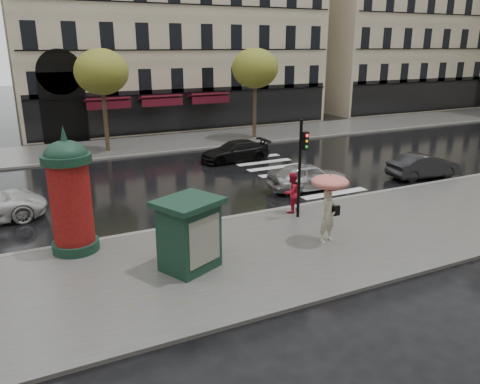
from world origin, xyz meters
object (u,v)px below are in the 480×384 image
man_burgundy (195,232)px  car_silver (307,176)px  car_black (235,151)px  woman_umbrella (329,197)px  morris_column (70,193)px  traffic_light (301,160)px  newsstand (189,233)px  car_darkgrey (424,166)px  woman_red (292,193)px

man_burgundy → car_silver: size_ratio=0.41×
car_black → woman_umbrella: bearing=-10.9°
car_silver → man_burgundy: bearing=125.4°
morris_column → car_silver: 11.66m
traffic_light → woman_umbrella: bearing=-100.1°
newsstand → morris_column: bearing=135.5°
morris_column → car_silver: size_ratio=1.07×
car_silver → car_darkgrey: bearing=-94.4°
man_burgundy → traffic_light: size_ratio=0.41×
woman_umbrella → morris_column: 8.75m
woman_umbrella → car_darkgrey: woman_umbrella is taller
morris_column → newsstand: morris_column is taller
morris_column → traffic_light: (8.59, -0.67, 0.36)m
man_burgundy → car_black: (7.07, 11.80, -0.32)m
woman_red → traffic_light: (-0.04, -0.67, 1.55)m
woman_red → car_black: 9.84m
woman_umbrella → traffic_light: 2.62m
newsstand → car_black: size_ratio=0.55×
traffic_light → morris_column: bearing=175.5°
woman_red → traffic_light: traffic_light is taller
traffic_light → car_darkgrey: bearing=14.7°
woman_red → woman_umbrella: bearing=66.2°
newsstand → car_black: bearing=59.0°
newsstand → car_silver: 10.01m
car_silver → woman_red: bearing=139.1°
man_burgundy → morris_column: bearing=-48.7°
woman_red → car_darkgrey: bearing=175.6°
car_darkgrey → woman_umbrella: bearing=122.3°
man_burgundy → car_silver: (7.71, 4.88, -0.26)m
woman_umbrella → woman_red: bearing=81.4°
woman_red → traffic_light: 1.69m
woman_umbrella → car_silver: 6.70m
newsstand → car_darkgrey: bearing=17.7°
traffic_light → car_black: (2.02, 10.30, -1.90)m
morris_column → car_darkgrey: 18.21m
morris_column → car_silver: bearing=13.5°
morris_column → traffic_light: bearing=-4.5°
car_black → newsstand: bearing=-31.0°
man_burgundy → newsstand: (-0.50, -0.81, 0.34)m
morris_column → traffic_light: size_ratio=1.08×
traffic_light → newsstand: 6.15m
morris_column → car_black: bearing=42.2°
newsstand → car_black: (7.57, 12.61, -0.66)m
morris_column → newsstand: (3.03, -2.99, -0.89)m
car_darkgrey → traffic_light: bearing=110.4°
traffic_light → newsstand: bearing=-157.4°
man_burgundy → car_black: 13.76m
woman_umbrella → woman_red: (0.48, 3.14, -0.80)m
woman_umbrella → newsstand: size_ratio=1.06×
newsstand → man_burgundy: bearing=58.2°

